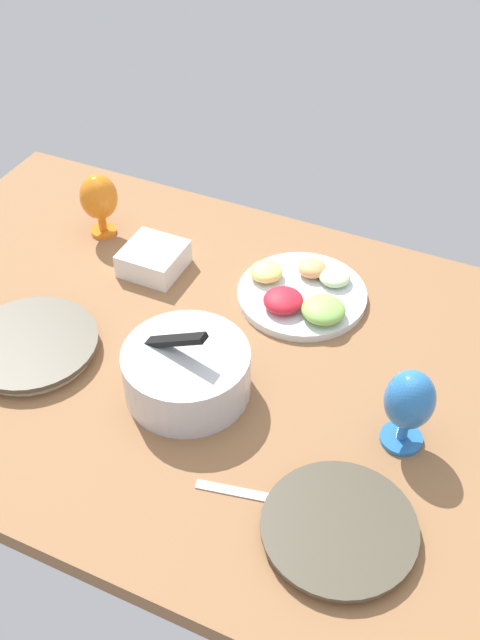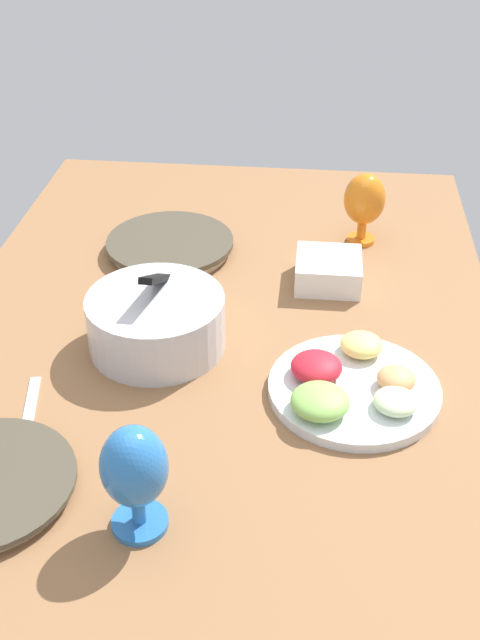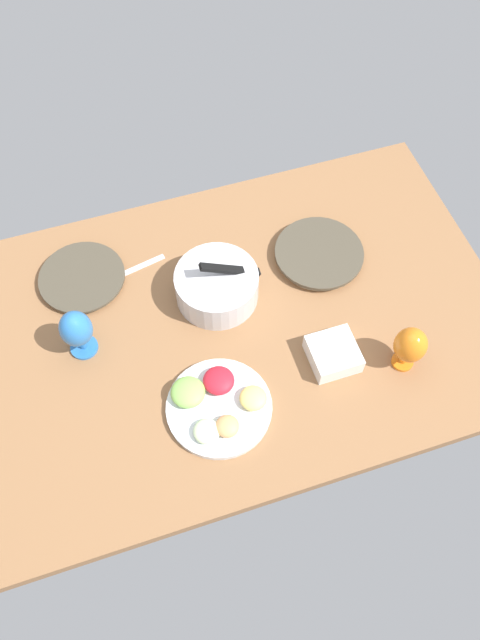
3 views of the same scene
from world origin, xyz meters
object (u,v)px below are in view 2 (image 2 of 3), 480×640
Objects in this scene: hurricane_glass_blue at (135,470)px; fruit_platter at (351,385)px; hurricane_glass_orange at (364,201)px; mixing_bowl at (156,320)px; square_bowl_white at (328,269)px; dinner_plate_right at (170,245)px.

fruit_platter is at bearing -43.18° from hurricane_glass_blue.
mixing_bowl is at bearing 138.92° from hurricane_glass_orange.
fruit_platter is 54.31cm from hurricane_glass_orange.
square_bowl_white is at bearing 6.64° from fruit_platter.
hurricane_glass_orange is (84.62, -32.14, -0.53)cm from hurricane_glass_blue.
hurricane_glass_blue is at bearing -172.98° from dinner_plate_right.
hurricane_glass_blue reaches higher than square_bowl_white.
square_bowl_white is at bearing -20.66° from hurricane_glass_blue.
mixing_bowl is 42.10cm from hurricane_glass_blue.
hurricane_glass_blue is (-30.97, 29.07, 8.42)cm from fruit_platter.
hurricane_glass_blue reaches higher than hurricane_glass_orange.
hurricane_glass_blue reaches higher than fruit_platter.
mixing_bowl is 1.49× the size of hurricane_glass_blue.
square_bowl_white is (-18.42, 7.17, -6.66)cm from hurricane_glass_orange.
fruit_platter is at bearing 176.72° from hurricane_glass_orange.
hurricane_glass_orange is (9.01, -41.45, 8.35)cm from dinner_plate_right.
fruit_platter is 35.49cm from square_bowl_white.
fruit_platter is 43.30cm from hurricane_glass_blue.
square_bowl_white is (66.20, -24.97, -7.19)cm from hurricane_glass_blue.
hurricane_glass_orange is 1.23× the size of square_bowl_white.
square_bowl_white is at bearing -105.34° from dinner_plate_right.
dinner_plate_right is 34.59cm from mixing_bowl.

